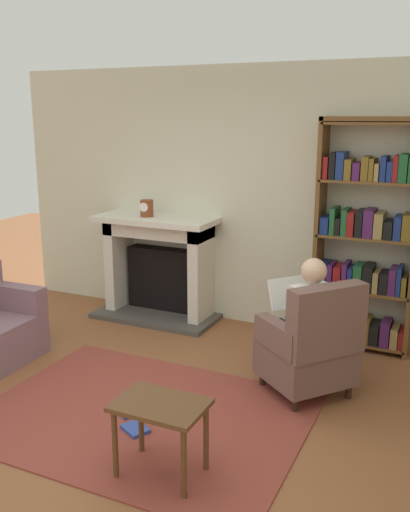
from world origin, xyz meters
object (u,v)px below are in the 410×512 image
seated_reader (304,318)px  mantel_clock (147,208)px  fireplace (160,264)px  bookshelf (366,242)px  armchair_reading (312,346)px  side_table (160,415)px

seated_reader → mantel_clock: bearing=-76.2°
fireplace → bookshelf: size_ratio=0.62×
armchair_reading → side_table: (-0.58, -1.41, -0.01)m
mantel_clock → armchair_reading: bearing=-26.4°
mantel_clock → seated_reader: (2.02, -0.97, -0.61)m
mantel_clock → seated_reader: mantel_clock is taller
armchair_reading → side_table: armchair_reading is taller
mantel_clock → side_table: mantel_clock is taller
fireplace → armchair_reading: size_ratio=1.40×
seated_reader → side_table: seated_reader is taller
fireplace → side_table: 2.94m
bookshelf → side_table: size_ratio=3.91×
bookshelf → armchair_reading: bearing=-98.5°
bookshelf → seated_reader: bearing=-103.6°
bookshelf → side_table: bookshelf is taller
seated_reader → side_table: 1.57m
side_table → mantel_clock: bearing=121.9°
mantel_clock → fireplace: bearing=47.9°
mantel_clock → armchair_reading: (2.11, -1.05, -0.80)m
mantel_clock → armchair_reading: mantel_clock is taller
fireplace → seated_reader: bearing=-29.1°
armchair_reading → mantel_clock: bearing=-76.9°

